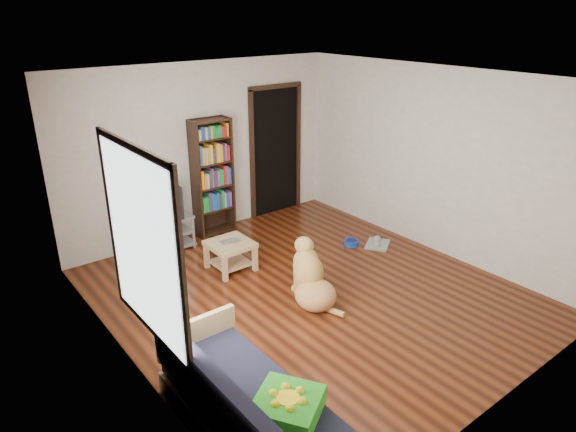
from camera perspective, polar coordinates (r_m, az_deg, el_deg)
ground at (r=6.45m, az=2.34°, el=-8.53°), size 5.00×5.00×0.00m
ceiling at (r=5.59m, az=2.76°, el=15.03°), size 5.00×5.00×0.00m
wall_back at (r=7.88m, az=-9.45°, el=7.20°), size 4.50×0.00×4.50m
wall_front at (r=4.48m, az=23.93°, el=-6.35°), size 4.50×0.00×4.50m
wall_left at (r=4.85m, az=-18.17°, el=-3.28°), size 0.00×5.00×5.00m
wall_right at (r=7.50m, az=15.80°, el=5.90°), size 0.00×5.00×5.00m
green_cushion at (r=4.13m, az=-0.03°, el=-20.37°), size 0.66×0.66×0.16m
laptop at (r=6.84m, az=-6.34°, el=-2.90°), size 0.31×0.23×0.02m
dog_bowl at (r=7.72m, az=7.07°, el=-2.94°), size 0.22×0.22×0.08m
grey_rag at (r=7.78m, az=9.93°, el=-3.12°), size 0.51×0.49×0.03m
window at (r=4.34m, az=-15.90°, el=-3.13°), size 0.03×1.46×1.70m
doorway at (r=8.61m, az=-1.41°, el=7.53°), size 1.03×0.05×2.19m
tv_stand at (r=7.63m, az=-13.94°, el=-1.88°), size 0.90×0.45×0.50m
crt_tv at (r=7.47m, az=-14.34°, el=1.50°), size 0.55×0.52×0.58m
bookshelf at (r=7.85m, az=-8.44°, el=4.94°), size 0.60×0.30×1.80m
sofa at (r=4.50m, az=-4.91°, el=-20.33°), size 0.80×1.80×0.80m
coffee_table at (r=6.92m, az=-6.43°, el=-3.80°), size 0.55×0.55×0.40m
dog at (r=6.16m, az=2.56°, el=-7.07°), size 0.61×0.96×0.78m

